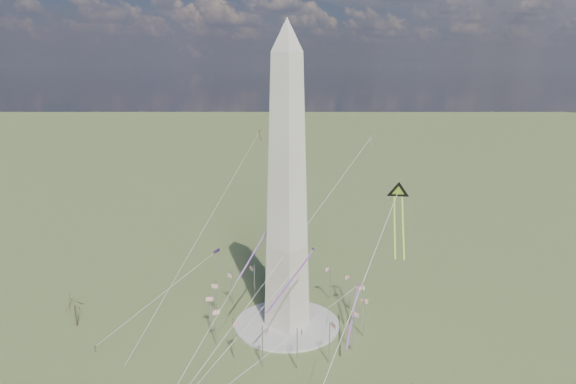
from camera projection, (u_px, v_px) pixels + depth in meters
The scene contains 13 objects.
ground at pixel (287, 325), 176.16m from camera, with size 2000.00×2000.00×0.00m, color #505C2E.
plaza at pixel (287, 324), 176.06m from camera, with size 36.00×36.00×0.80m, color #B9B1A9.
washington_monument at pixel (287, 190), 164.73m from camera, with size 15.56×15.56×100.00m.
flagpole_ring at pixel (287, 306), 174.43m from camera, with size 54.40×54.40×13.00m.
tree_far at pixel (75, 305), 174.00m from camera, with size 6.30×6.30×11.03m.
person_west at pixel (95, 349), 159.85m from camera, with size 0.88×0.68×1.81m, color gray.
kite_delta_black at pixel (398, 195), 151.99m from camera, with size 15.12×20.93×17.72m.
kite_diamond_purple at pixel (217, 253), 191.87m from camera, with size 2.42×3.58×10.58m.
kite_streamer_left at pixel (297, 271), 149.63m from camera, with size 2.54×20.83×14.29m.
kite_streamer_mid at pixel (262, 239), 169.42m from camera, with size 4.79×21.76×15.01m.
kite_streamer_right at pixel (354, 308), 161.02m from camera, with size 8.23×18.39×13.27m.
kite_small_red at pixel (260, 132), 215.07m from camera, with size 1.64×1.79×4.97m.
kite_small_white at pixel (371, 139), 190.19m from camera, with size 1.58×2.32×4.89m.
Camera 1 is at (99.94, -125.17, 86.45)m, focal length 32.00 mm.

